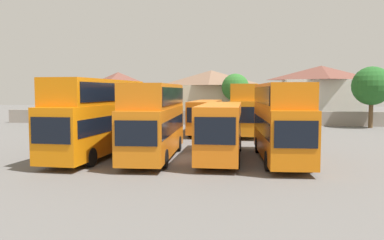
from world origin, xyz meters
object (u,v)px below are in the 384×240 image
Objects in this scene: bus_1 at (99,113)px; tree_behind_wall at (57,92)px; bus_4 at (281,118)px; house_terrace_centre at (211,95)px; bus_5 at (161,105)px; bus_3 at (221,128)px; bus_2 at (155,117)px; bus_6 at (206,115)px; house_terrace_left at (118,95)px; bus_7 at (247,106)px; tree_left_of_lot at (235,88)px; house_terrace_right at (321,93)px; tree_right_of_lot at (372,86)px.

bus_1 is 1.95× the size of tree_behind_wall.
house_terrace_centre reaches higher than bus_4.
bus_3 is at bearing 26.87° from bus_5.
bus_2 is 0.98× the size of bus_6.
house_terrace_left is at bearing -160.67° from bus_2.
bus_7 is (8.98, -0.24, -0.05)m from bus_5.
house_terrace_centre is (-4.89, 16.91, 0.92)m from bus_7.
bus_1 is 28.94m from tree_left_of_lot.
bus_4 reaches higher than bus_2.
bus_2 is at bearing -83.90° from bus_3.
house_terrace_left is at bearing 178.28° from house_terrace_right.
bus_4 is at bearing -58.04° from house_terrace_left.
bus_5 is at bearing -103.78° from house_terrace_centre.
tree_left_of_lot is at bearing -49.85° from house_terrace_centre.
bus_3 is 28.58m from tree_right_of_lot.
house_terrace_left is (-17.49, 33.65, 1.68)m from bus_3.
house_terrace_left is at bearing 69.32° from tree_behind_wall.
tree_left_of_lot is at bearing 169.69° from bus_6.
house_terrace_centre is 21.19m from tree_behind_wall.
bus_6 is at bearing 161.65° from bus_1.
house_terrace_right reaches higher than tree_right_of_lot.
bus_5 is at bearing -25.30° from tree_behind_wall.
bus_1 is 1.02× the size of bus_7.
bus_1 is 32.15m from house_terrace_centre.
bus_3 is 1.56× the size of tree_left_of_lot.
bus_2 is 1.57× the size of tree_left_of_lot.
bus_3 is 1.43× the size of tree_right_of_lot.
bus_1 is 17.94m from bus_7.
bus_5 reaches higher than bus_2.
house_terrace_left is (-10.41, 18.48, 0.82)m from bus_5.
bus_4 is 15.40m from bus_7.
tree_behind_wall is (-4.34, -11.50, 0.50)m from house_terrace_left.
bus_1 is 1.15× the size of bus_3.
house_terrace_right is (19.72, 17.57, 1.18)m from bus_5.
bus_3 is 14.91m from bus_6.
bus_6 is 23.47m from house_terrace_right.
bus_7 reaches higher than bus_4.
bus_7 is 20.83m from house_terrace_right.
tree_left_of_lot is (3.54, -4.20, 1.06)m from house_terrace_centre.
bus_3 is (4.28, 0.40, -0.70)m from bus_2.
bus_3 is at bearing -62.53° from house_terrace_left.
bus_5 is 24.99m from tree_right_of_lot.
bus_4 is 1.44× the size of tree_right_of_lot.
bus_7 is at bearing -43.98° from house_terrace_left.
bus_6 is at bearing -160.93° from bus_4.
house_terrace_left reaches higher than bus_3.
house_terrace_left is (-13.21, 34.05, 0.98)m from bus_2.
bus_3 is (8.25, -0.14, -0.87)m from bus_1.
tree_behind_wall is 38.37m from tree_right_of_lot.
house_terrace_centre reaches higher than house_terrace_left.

